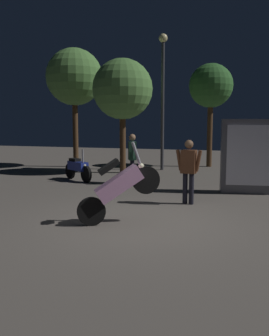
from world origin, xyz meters
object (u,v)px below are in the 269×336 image
person_bystander_far (189,166)px  kiosk_billboard (250,156)px  motorcycle_pink_foreground (119,187)px  motorcycle_blue_parked_right (78,168)px  person_rider_beside (132,154)px  streetlamp_near (163,86)px

person_bystander_far → kiosk_billboard: (1.41, 1.99, 0.12)m
kiosk_billboard → motorcycle_pink_foreground: bearing=51.3°
motorcycle_blue_parked_right → person_rider_beside: person_rider_beside is taller
motorcycle_pink_foreground → motorcycle_blue_parked_right: (-3.27, 4.71, -0.31)m
motorcycle_pink_foreground → streetlamp_near: streetlamp_near is taller
motorcycle_pink_foreground → kiosk_billboard: size_ratio=0.78×
motorcycle_blue_parked_right → streetlamp_near: bearing=94.1°
motorcycle_blue_parked_right → person_rider_beside: size_ratio=0.88×
streetlamp_near → person_bystander_far: bearing=-70.8°
motorcycle_pink_foreground → person_rider_beside: 4.81m
motorcycle_pink_foreground → kiosk_billboard: bearing=28.7°
motorcycle_pink_foreground → person_bystander_far: 2.42m
motorcycle_blue_parked_right → person_rider_beside: 2.09m
motorcycle_pink_foreground → motorcycle_blue_parked_right: size_ratio=1.13×
person_rider_beside → person_bystander_far: 3.33m
person_bystander_far → kiosk_billboard: kiosk_billboard is taller
motorcycle_blue_parked_right → streetlamp_near: streetlamp_near is taller
motorcycle_pink_foreground → person_rider_beside: (-1.25, 4.64, 0.23)m
motorcycle_blue_parked_right → person_rider_beside: (2.02, -0.08, 0.53)m
motorcycle_pink_foreground → motorcycle_blue_parked_right: motorcycle_pink_foreground is taller
motorcycle_pink_foreground → person_bystander_far: bearing=34.1°
kiosk_billboard → person_rider_beside: bearing=-15.6°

